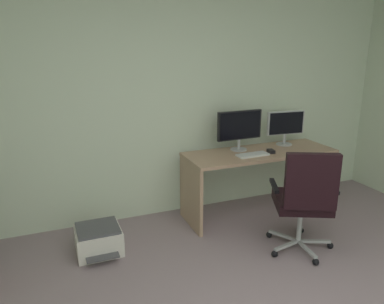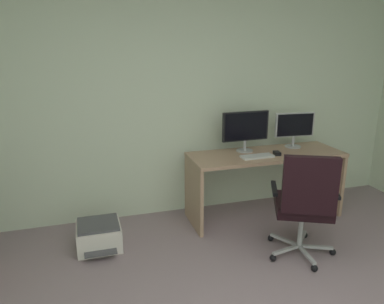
# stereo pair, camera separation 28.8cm
# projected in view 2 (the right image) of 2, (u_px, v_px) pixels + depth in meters

# --- Properties ---
(wall_back) EXTENTS (5.54, 0.10, 2.68)m
(wall_back) POSITION_uv_depth(u_px,v_px,m) (168.00, 93.00, 3.94)
(wall_back) COLOR silver
(wall_back) RESTS_ON ground
(desk) EXTENTS (1.66, 0.58, 0.73)m
(desk) POSITION_uv_depth(u_px,v_px,m) (265.00, 169.00, 4.00)
(desk) COLOR tan
(desk) RESTS_ON ground
(monitor_main) EXTENTS (0.52, 0.18, 0.43)m
(monitor_main) POSITION_uv_depth(u_px,v_px,m) (246.00, 128.00, 3.95)
(monitor_main) COLOR #B2B5B7
(monitor_main) RESTS_ON desk
(monitor_secondary) EXTENTS (0.45, 0.18, 0.39)m
(monitor_secondary) POSITION_uv_depth(u_px,v_px,m) (294.00, 127.00, 4.12)
(monitor_secondary) COLOR #B2B5B7
(monitor_secondary) RESTS_ON desk
(keyboard) EXTENTS (0.34, 0.14, 0.02)m
(keyboard) POSITION_uv_depth(u_px,v_px,m) (257.00, 156.00, 3.80)
(keyboard) COLOR silver
(keyboard) RESTS_ON desk
(computer_mouse) EXTENTS (0.08, 0.11, 0.03)m
(computer_mouse) POSITION_uv_depth(u_px,v_px,m) (277.00, 153.00, 3.88)
(computer_mouse) COLOR black
(computer_mouse) RESTS_ON desk
(office_chair) EXTENTS (0.64, 0.66, 1.00)m
(office_chair) POSITION_uv_depth(u_px,v_px,m) (305.00, 201.00, 3.16)
(office_chair) COLOR #B7BABC
(office_chair) RESTS_ON ground
(printer) EXTENTS (0.40, 0.46, 0.25)m
(printer) POSITION_uv_depth(u_px,v_px,m) (99.00, 235.00, 3.47)
(printer) COLOR silver
(printer) RESTS_ON ground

